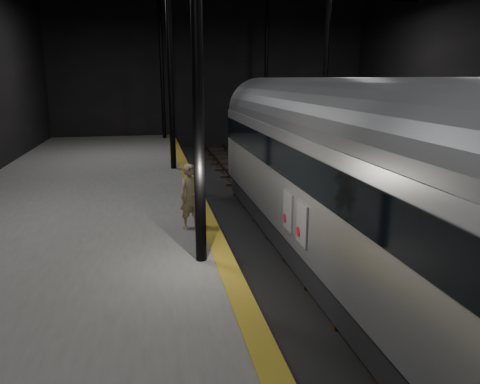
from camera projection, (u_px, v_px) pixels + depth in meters
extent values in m
plane|color=black|center=(299.00, 236.00, 16.04)|extent=(44.00, 44.00, 0.00)
cube|color=#535351|center=(69.00, 236.00, 14.53)|extent=(9.00, 43.80, 1.00)
cube|color=olive|center=(204.00, 213.00, 15.20)|extent=(0.50, 43.80, 0.01)
cube|color=#3F3328|center=(279.00, 232.00, 15.87)|extent=(0.08, 43.00, 0.14)
cube|color=#3F3328|center=(319.00, 230.00, 16.14)|extent=(0.08, 43.00, 0.14)
cube|color=black|center=(299.00, 234.00, 16.03)|extent=(2.40, 42.00, 0.12)
cylinder|color=black|center=(197.00, 43.00, 10.10)|extent=(0.26, 0.26, 10.00)
cylinder|color=black|center=(170.00, 62.00, 21.54)|extent=(0.26, 0.26, 10.00)
cylinder|color=black|center=(326.00, 63.00, 22.95)|extent=(0.26, 0.26, 10.00)
cylinder|color=black|center=(162.00, 67.00, 32.98)|extent=(0.26, 0.26, 10.00)
cylinder|color=black|center=(266.00, 68.00, 34.39)|extent=(0.26, 0.26, 10.00)
cube|color=#ACAFB5|center=(343.00, 189.00, 12.17)|extent=(2.80, 19.32, 2.90)
cube|color=black|center=(340.00, 254.00, 12.60)|extent=(2.56, 18.94, 0.82)
cube|color=black|center=(345.00, 163.00, 12.01)|extent=(2.86, 19.03, 0.87)
cylinder|color=slate|center=(346.00, 133.00, 11.83)|extent=(2.75, 19.13, 2.75)
cube|color=black|center=(274.00, 203.00, 19.13)|extent=(1.74, 2.13, 0.34)
cube|color=silver|center=(302.00, 224.00, 11.12)|extent=(0.04, 0.72, 1.01)
cube|color=silver|center=(288.00, 211.00, 12.23)|extent=(0.04, 0.72, 1.01)
cylinder|color=red|center=(298.00, 232.00, 11.34)|extent=(0.03, 0.25, 0.25)
cylinder|color=red|center=(285.00, 218.00, 12.45)|extent=(0.03, 0.25, 0.25)
imported|color=#96845C|center=(191.00, 196.00, 13.47)|extent=(0.81, 0.67, 1.89)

